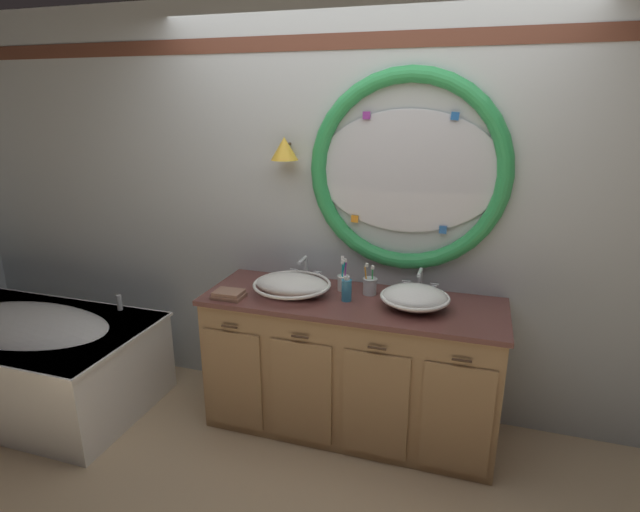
% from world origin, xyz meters
% --- Properties ---
extents(ground_plane, '(14.00, 14.00, 0.00)m').
position_xyz_m(ground_plane, '(0.00, 0.00, 0.00)').
color(ground_plane, tan).
extents(back_wall_assembly, '(6.40, 0.26, 2.60)m').
position_xyz_m(back_wall_assembly, '(0.03, 0.58, 1.33)').
color(back_wall_assembly, silver).
rests_on(back_wall_assembly, ground_plane).
extents(vanity_counter, '(1.78, 0.64, 0.87)m').
position_xyz_m(vanity_counter, '(0.05, 0.25, 0.44)').
color(vanity_counter, tan).
rests_on(vanity_counter, ground_plane).
extents(bathtub, '(1.66, 0.95, 0.68)m').
position_xyz_m(bathtub, '(-2.09, -0.14, 0.35)').
color(bathtub, white).
rests_on(bathtub, ground_plane).
extents(sink_basin_left, '(0.48, 0.48, 0.12)m').
position_xyz_m(sink_basin_left, '(-0.32, 0.22, 0.93)').
color(sink_basin_left, white).
rests_on(sink_basin_left, vanity_counter).
extents(sink_basin_right, '(0.39, 0.39, 0.13)m').
position_xyz_m(sink_basin_right, '(0.42, 0.22, 0.94)').
color(sink_basin_right, white).
rests_on(sink_basin_right, vanity_counter).
extents(faucet_set_left, '(0.22, 0.15, 0.17)m').
position_xyz_m(faucet_set_left, '(-0.32, 0.47, 0.94)').
color(faucet_set_left, silver).
rests_on(faucet_set_left, vanity_counter).
extents(faucet_set_right, '(0.22, 0.14, 0.16)m').
position_xyz_m(faucet_set_right, '(0.42, 0.47, 0.93)').
color(faucet_set_right, silver).
rests_on(faucet_set_right, vanity_counter).
extents(toothbrush_holder_left, '(0.08, 0.08, 0.22)m').
position_xyz_m(toothbrush_holder_left, '(-0.04, 0.38, 0.93)').
color(toothbrush_holder_left, white).
rests_on(toothbrush_holder_left, vanity_counter).
extents(toothbrush_holder_right, '(0.09, 0.09, 0.20)m').
position_xyz_m(toothbrush_holder_right, '(0.13, 0.36, 0.93)').
color(toothbrush_holder_right, silver).
rests_on(toothbrush_holder_right, vanity_counter).
extents(soap_dispenser, '(0.06, 0.07, 0.16)m').
position_xyz_m(soap_dispenser, '(0.02, 0.22, 0.94)').
color(soap_dispenser, '#388EBC').
rests_on(soap_dispenser, vanity_counter).
extents(folded_hand_towel, '(0.18, 0.13, 0.04)m').
position_xyz_m(folded_hand_towel, '(-0.66, 0.05, 0.89)').
color(folded_hand_towel, '#936B56').
rests_on(folded_hand_towel, vanity_counter).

